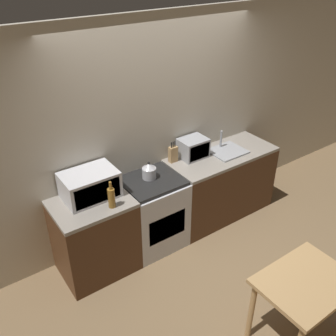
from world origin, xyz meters
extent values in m
plane|color=brown|center=(0.00, 0.00, 0.00)|extent=(16.00, 16.00, 0.00)
cube|color=beige|center=(0.00, 0.99, 1.30)|extent=(10.00, 0.06, 2.60)
cube|color=#4C2D19|center=(-1.05, 0.65, 0.43)|extent=(0.80, 0.62, 0.86)
cube|color=gray|center=(-1.05, 0.65, 0.88)|extent=(0.80, 0.62, 0.04)
cube|color=#4C2D19|center=(0.74, 0.65, 0.43)|extent=(1.44, 0.62, 0.86)
cube|color=gray|center=(0.74, 0.65, 0.88)|extent=(1.44, 0.62, 0.04)
cube|color=silver|center=(-0.32, 0.65, 0.43)|extent=(0.67, 0.62, 0.86)
cube|color=black|center=(-0.32, 0.65, 0.88)|extent=(0.65, 0.57, 0.04)
cube|color=black|center=(-0.32, 0.35, 0.43)|extent=(0.48, 0.02, 0.32)
cylinder|color=#B7B7BC|center=(-0.31, 0.70, 0.96)|extent=(0.16, 0.16, 0.13)
cone|color=#B7B7BC|center=(-0.31, 0.70, 1.05)|extent=(0.15, 0.15, 0.06)
sphere|color=black|center=(-0.31, 0.70, 1.09)|extent=(0.03, 0.03, 0.03)
cube|color=silver|center=(-1.00, 0.75, 1.04)|extent=(0.55, 0.39, 0.28)
cube|color=black|center=(-1.00, 0.56, 1.04)|extent=(0.49, 0.01, 0.23)
cylinder|color=olive|center=(-0.91, 0.46, 1.01)|extent=(0.07, 0.07, 0.21)
cylinder|color=olive|center=(-0.91, 0.46, 1.15)|extent=(0.03, 0.03, 0.08)
cube|color=tan|center=(0.12, 0.85, 1.00)|extent=(0.10, 0.06, 0.20)
cylinder|color=black|center=(0.09, 0.85, 1.13)|extent=(0.01, 0.01, 0.07)
cylinder|color=black|center=(0.12, 0.85, 1.13)|extent=(0.01, 0.01, 0.07)
cylinder|color=black|center=(0.15, 0.85, 1.13)|extent=(0.01, 0.01, 0.07)
cube|color=#999BA0|center=(0.39, 0.81, 1.02)|extent=(0.33, 0.27, 0.24)
cube|color=black|center=(0.39, 0.68, 1.02)|extent=(0.29, 0.01, 0.19)
cube|color=#999BA0|center=(0.82, 0.65, 0.91)|extent=(0.43, 0.38, 0.02)
cylinder|color=#999BA0|center=(0.82, 0.78, 1.03)|extent=(0.03, 0.03, 0.22)
cube|color=tan|center=(0.04, -1.19, 0.71)|extent=(0.81, 0.61, 0.04)
cylinder|color=tan|center=(-0.31, -0.94, 0.34)|extent=(0.05, 0.05, 0.69)
cylinder|color=tan|center=(0.38, -0.94, 0.34)|extent=(0.05, 0.05, 0.69)
camera|label=1|loc=(-2.18, -2.32, 3.14)|focal=40.00mm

